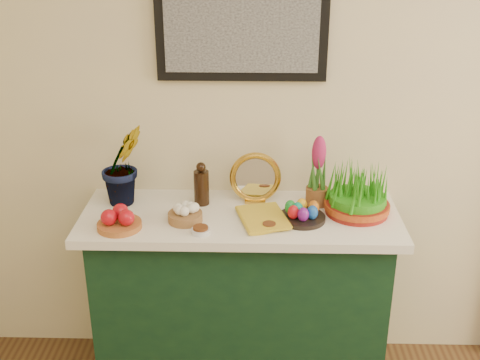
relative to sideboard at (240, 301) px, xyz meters
The scene contains 13 objects.
sideboard is the anchor object (origin of this frame).
tablecloth 0.45m from the sideboard, ahead, with size 1.40×0.55×0.04m, color silver.
hyacinth_green 0.89m from the sideboard, 169.22° to the left, with size 0.24×0.21×0.49m, color #347225.
apple_bowl 0.73m from the sideboard, 162.81° to the right, with size 0.19×0.19×0.09m.
garlic_basket 0.56m from the sideboard, 160.02° to the right, with size 0.18×0.18×0.08m.
vinegar_cruet 0.59m from the sideboard, 152.49° to the left, with size 0.07×0.07×0.20m.
mirror 0.60m from the sideboard, 62.83° to the left, with size 0.24×0.07×0.24m.
book 0.49m from the sideboard, 85.54° to the right, with size 0.17×0.25×0.03m, color gold.
spice_dish_left 0.54m from the sideboard, 129.66° to the right, with size 0.08×0.08×0.03m.
spice_dish_right 0.52m from the sideboard, 50.10° to the right, with size 0.07×0.07×0.03m.
egg_plate 0.57m from the sideboard, 13.44° to the right, with size 0.23×0.23×0.08m.
hyacinth_pink 0.71m from the sideboard, 16.19° to the left, with size 0.10×0.10×0.33m.
wheatgrass_sabzeh 0.76m from the sideboard, ahead, with size 0.29×0.29×0.23m.
Camera 1 is at (-0.42, -0.37, 2.07)m, focal length 45.00 mm.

